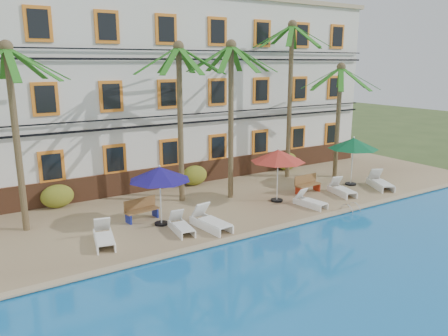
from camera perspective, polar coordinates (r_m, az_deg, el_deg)
ground at (r=19.11m, az=6.27°, el=-7.43°), size 100.00×100.00×0.00m
pool_deck at (r=22.97m, az=-1.47°, el=-3.38°), size 30.00×12.00×0.25m
swimming_pool at (r=14.77m, az=23.94°, el=-14.79°), size 26.00×12.00×0.20m
pool_coping at (r=18.36m, az=8.05°, el=-7.44°), size 30.00×0.35×0.06m
hotel_building at (r=26.42m, az=-7.16°, el=10.34°), size 25.40×6.44×10.22m
palm_a at (r=18.48m, az=-25.82°, el=6.71°), size 4.37×4.37×7.41m
palm_b at (r=20.61m, az=-5.80°, el=8.80°), size 4.37×4.37×7.55m
palm_c at (r=21.03m, az=0.91°, el=9.09°), size 4.37×4.37×7.64m
palm_d at (r=25.33m, az=8.67°, el=11.29°), size 4.37×4.37×8.86m
palm_e at (r=26.01m, az=14.79°, el=8.16°), size 4.37×4.37×6.59m
shrub_left at (r=21.70m, az=-20.94°, el=-3.46°), size 1.50×0.90×1.10m
shrub_mid at (r=24.02m, az=-3.90°, el=-0.97°), size 1.50×0.90×1.10m
shrub_right at (r=27.66m, az=8.21°, el=0.87°), size 1.50×0.90×1.10m
umbrella_blue at (r=17.92m, az=-8.40°, el=-0.78°), size 2.55×2.55×2.55m
umbrella_red at (r=20.95m, az=7.07°, el=1.56°), size 2.64×2.64×2.63m
umbrella_green at (r=24.68m, az=16.54°, el=3.06°), size 2.70×2.70×2.70m
lounger_a at (r=17.02m, az=-15.41°, el=-8.63°), size 1.03×1.96×0.88m
lounger_b at (r=17.64m, az=-5.64°, el=-7.47°), size 0.80×1.76×0.80m
lounger_c at (r=17.88m, az=-1.82°, el=-6.93°), size 0.97×2.11×0.96m
lounger_d at (r=20.94m, az=11.14°, el=-4.26°), size 0.82×1.71×0.78m
lounger_e at (r=23.15m, az=15.11°, el=-2.69°), size 1.04×1.90×0.85m
lounger_f at (r=24.96m, az=19.71°, el=-1.77°), size 1.53×2.12×0.95m
bench_left at (r=19.12m, az=-10.79°, el=-5.30°), size 1.55×0.68×0.93m
bench_right at (r=23.04m, az=10.79°, el=-2.03°), size 1.52×0.54×0.93m
pool_ladder at (r=20.80m, az=16.19°, el=-5.40°), size 0.54×0.74×0.74m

